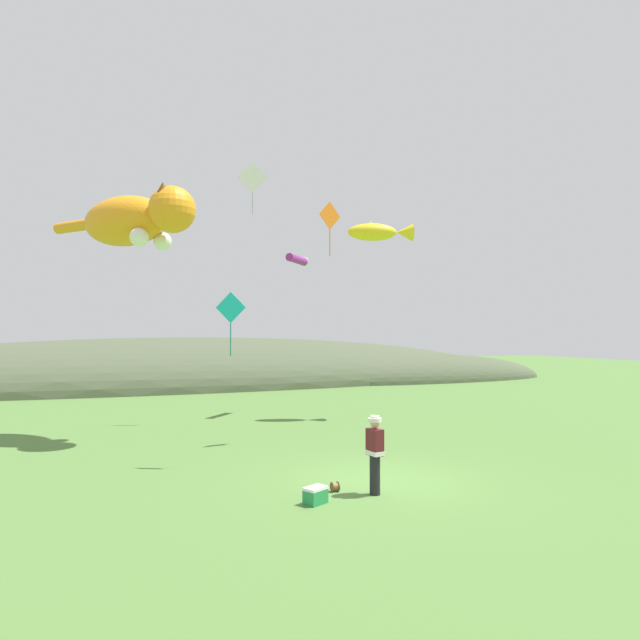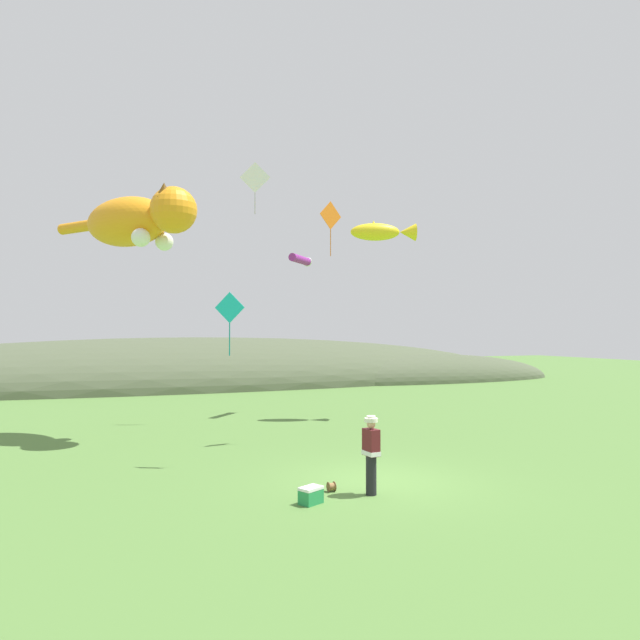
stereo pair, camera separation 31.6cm
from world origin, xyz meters
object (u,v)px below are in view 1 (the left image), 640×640
(picnic_cooler, at_px, (315,495))
(kite_tube_streamer, at_px, (297,260))
(kite_spool, at_px, (335,487))
(kite_diamond_teal, at_px, (231,309))
(kite_giant_cat, at_px, (135,220))
(kite_diamond_white, at_px, (252,177))
(kite_diamond_orange, at_px, (330,216))
(kite_fish_windsock, at_px, (379,232))
(festival_attendant, at_px, (375,452))

(picnic_cooler, height_order, kite_tube_streamer, kite_tube_streamer)
(kite_spool, distance_m, kite_diamond_teal, 5.67)
(kite_giant_cat, height_order, kite_diamond_white, kite_diamond_white)
(kite_giant_cat, xyz_separation_m, kite_tube_streamer, (7.28, 3.38, -0.62))
(picnic_cooler, xyz_separation_m, kite_diamond_teal, (-0.85, 4.13, 4.14))
(kite_spool, height_order, kite_diamond_teal, kite_diamond_teal)
(picnic_cooler, height_order, kite_diamond_orange, kite_diamond_orange)
(picnic_cooler, xyz_separation_m, kite_fish_windsock, (7.14, 10.26, 7.81))
(festival_attendant, bearing_deg, kite_fish_windsock, 60.89)
(kite_tube_streamer, bearing_deg, kite_spool, -106.30)
(kite_diamond_orange, bearing_deg, kite_spool, -112.44)
(kite_spool, relative_size, kite_diamond_white, 0.10)
(kite_spool, relative_size, kite_diamond_orange, 0.12)
(kite_spool, distance_m, kite_diamond_white, 14.50)
(festival_attendant, bearing_deg, kite_diamond_white, 88.68)
(kite_spool, bearing_deg, festival_attendant, -37.91)
(festival_attendant, xyz_separation_m, kite_fish_windsock, (5.64, 10.13, 7.04))
(kite_giant_cat, bearing_deg, picnic_cooler, -72.39)
(kite_diamond_orange, height_order, kite_diamond_teal, kite_diamond_orange)
(picnic_cooler, bearing_deg, kite_giant_cat, 107.61)
(kite_spool, xyz_separation_m, picnic_cooler, (-0.77, -0.70, 0.07))
(kite_diamond_orange, bearing_deg, kite_tube_streamer, 79.13)
(kite_giant_cat, distance_m, kite_tube_streamer, 8.05)
(kite_diamond_white, bearing_deg, kite_diamond_teal, -110.22)
(kite_fish_windsock, bearing_deg, picnic_cooler, -124.85)
(kite_diamond_teal, bearing_deg, picnic_cooler, -78.32)
(kite_giant_cat, bearing_deg, kite_tube_streamer, 24.89)
(kite_fish_windsock, relative_size, kite_diamond_orange, 1.57)
(kite_spool, relative_size, kite_tube_streamer, 0.14)
(kite_spool, height_order, picnic_cooler, picnic_cooler)
(kite_diamond_orange, xyz_separation_m, kite_diamond_teal, (-3.89, -2.05, -3.26))
(festival_attendant, bearing_deg, kite_giant_cat, 115.80)
(kite_giant_cat, bearing_deg, festival_attendant, -64.20)
(kite_diamond_white, xyz_separation_m, kite_diamond_orange, (1.28, -5.04, -2.45))
(kite_giant_cat, height_order, kite_fish_windsock, kite_giant_cat)
(kite_spool, relative_size, kite_giant_cat, 0.04)
(kite_fish_windsock, distance_m, kite_tube_streamer, 3.94)
(festival_attendant, height_order, kite_giant_cat, kite_giant_cat)
(kite_diamond_white, xyz_separation_m, kite_diamond_teal, (-2.61, -7.09, -5.72))
(festival_attendant, height_order, kite_spool, festival_attendant)
(kite_diamond_white, relative_size, kite_diamond_teal, 1.23)
(picnic_cooler, xyz_separation_m, kite_giant_cat, (-2.98, 9.40, 7.40))
(kite_spool, xyz_separation_m, kite_tube_streamer, (3.53, 12.09, 6.85))
(picnic_cooler, bearing_deg, kite_tube_streamer, 71.41)
(kite_giant_cat, relative_size, kite_diamond_white, 2.62)
(kite_spool, bearing_deg, kite_giant_cat, 113.31)
(kite_spool, bearing_deg, kite_fish_windsock, 56.30)
(kite_spool, relative_size, picnic_cooler, 0.38)
(kite_spool, xyz_separation_m, kite_diamond_teal, (-1.62, 3.43, 4.21))
(kite_giant_cat, distance_m, kite_diamond_orange, 6.82)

